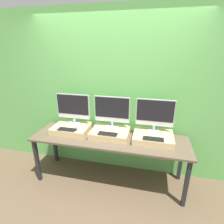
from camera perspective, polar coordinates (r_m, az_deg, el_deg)
name	(u,v)px	position (r m, az deg, el deg)	size (l,w,h in m)	color
ground_plane	(104,194)	(2.85, -2.61, -25.21)	(12.00, 12.00, 0.00)	brown
wall_back	(115,96)	(2.79, 0.95, 5.13)	(8.00, 0.04, 2.60)	#66B75B
workbench	(109,142)	(2.66, -0.95, -9.67)	(2.32, 0.65, 0.77)	brown
wooden_riser_left	(72,128)	(2.87, -13.05, -5.24)	(0.56, 0.44, 0.10)	#D6B77F
monitor_left	(73,108)	(2.85, -12.54, 1.41)	(0.54, 0.18, 0.49)	#B2B2B7
keyboard_left	(67,129)	(2.73, -14.52, -5.53)	(0.28, 0.11, 0.01)	#2D2D2D
mug	(78,128)	(2.63, -10.89, -5.23)	(0.07, 0.07, 0.10)	white
wooden_riser_center	(110,133)	(2.67, -0.58, -6.73)	(0.56, 0.44, 0.10)	#D6B77F
monitor_center	(112,111)	(2.65, -0.01, 0.42)	(0.54, 0.18, 0.49)	#B2B2B7
keyboard_center	(108,134)	(2.51, -1.42, -7.16)	(0.28, 0.11, 0.01)	#2D2D2D
wooden_riser_right	(153,137)	(2.61, 13.24, -8.00)	(0.56, 0.44, 0.10)	#D6B77F
monitor_right	(155,114)	(2.59, 13.82, -0.69)	(0.54, 0.18, 0.49)	#B2B2B7
keyboard_right	(153,139)	(2.45, 13.30, -8.54)	(0.28, 0.11, 0.01)	#2D2D2D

